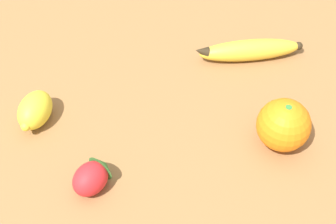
{
  "coord_description": "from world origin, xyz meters",
  "views": [
    {
      "loc": [
        0.57,
        0.07,
        0.56
      ],
      "look_at": [
        0.11,
        0.04,
        0.03
      ],
      "focal_mm": 50.0,
      "sensor_mm": 36.0,
      "label": 1
    }
  ],
  "objects_px": {
    "banana": "(249,50)",
    "orange": "(283,125)",
    "strawberry": "(93,176)",
    "lemon": "(35,110)"
  },
  "relations": [
    {
      "from": "banana",
      "to": "strawberry",
      "type": "distance_m",
      "value": 0.35
    },
    {
      "from": "banana",
      "to": "strawberry",
      "type": "relative_size",
      "value": 2.63
    },
    {
      "from": "orange",
      "to": "strawberry",
      "type": "relative_size",
      "value": 1.08
    },
    {
      "from": "strawberry",
      "to": "lemon",
      "type": "xyz_separation_m",
      "value": [
        -0.11,
        -0.11,
        0.0
      ]
    },
    {
      "from": "strawberry",
      "to": "lemon",
      "type": "bearing_deg",
      "value": 76.32
    },
    {
      "from": "banana",
      "to": "orange",
      "type": "relative_size",
      "value": 2.44
    },
    {
      "from": "orange",
      "to": "lemon",
      "type": "relative_size",
      "value": 1.0
    },
    {
      "from": "strawberry",
      "to": "lemon",
      "type": "height_order",
      "value": "lemon"
    },
    {
      "from": "banana",
      "to": "orange",
      "type": "bearing_deg",
      "value": 91.33
    },
    {
      "from": "banana",
      "to": "orange",
      "type": "xyz_separation_m",
      "value": [
        0.18,
        0.04,
        0.02
      ]
    }
  ]
}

